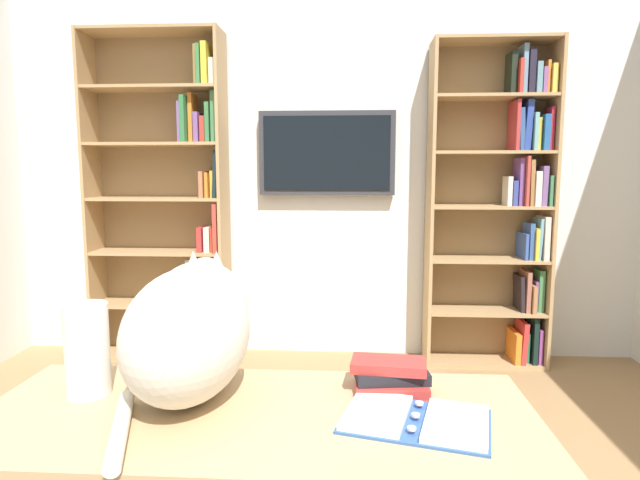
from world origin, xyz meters
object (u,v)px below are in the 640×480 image
object	(u,v)px
desk	(255,467)
open_binder	(416,419)
bookshelf_left	(504,203)
bookshelf_right	(174,202)
wall_mounted_tv	(327,153)
paper_towel_roll	(87,349)
desk_book_stack	(391,376)
cat	(192,325)

from	to	relation	value
desk	open_binder	world-z (taller)	open_binder
open_binder	bookshelf_left	bearing A→B (deg)	-109.48
bookshelf_left	open_binder	size ratio (longest dim) A/B	5.76
bookshelf_right	wall_mounted_tv	size ratio (longest dim) A/B	2.40
bookshelf_right	paper_towel_roll	bearing A→B (deg)	103.57
bookshelf_left	desk_book_stack	size ratio (longest dim) A/B	10.29
bookshelf_right	paper_towel_roll	size ratio (longest dim) A/B	9.46
paper_towel_roll	desk_book_stack	size ratio (longest dim) A/B	1.13
bookshelf_right	open_binder	distance (m)	2.83
bookshelf_left	bookshelf_right	distance (m)	2.25
open_binder	wall_mounted_tv	bearing A→B (deg)	-82.62
desk	desk_book_stack	world-z (taller)	desk_book_stack
cat	desk_book_stack	bearing A→B (deg)	-174.99
cat	open_binder	bearing A→B (deg)	166.33
paper_towel_roll	desk_book_stack	world-z (taller)	paper_towel_roll
desk	cat	bearing A→B (deg)	-34.88
bookshelf_left	desk	bearing A→B (deg)	63.03
bookshelf_left	open_binder	bearing A→B (deg)	70.52
wall_mounted_tv	desk	bearing A→B (deg)	88.91
bookshelf_left	wall_mounted_tv	bearing A→B (deg)	-4.09
desk	desk_book_stack	distance (m)	0.41
bookshelf_left	bookshelf_right	size ratio (longest dim) A/B	0.96
desk	cat	xyz separation A→B (m)	(0.18, -0.13, 0.31)
bookshelf_right	bookshelf_left	bearing A→B (deg)	179.89
bookshelf_left	desk	distance (m)	2.77
cat	open_binder	world-z (taller)	cat
desk_book_stack	bookshelf_left	bearing A→B (deg)	-111.90
desk	bookshelf_left	bearing A→B (deg)	-116.97
desk	open_binder	distance (m)	0.40
desk	paper_towel_roll	world-z (taller)	paper_towel_roll
wall_mounted_tv	open_binder	distance (m)	2.64
cat	paper_towel_roll	bearing A→B (deg)	5.62
bookshelf_left	wall_mounted_tv	size ratio (longest dim) A/B	2.30
desk_book_stack	open_binder	bearing A→B (deg)	103.92
open_binder	desk_book_stack	world-z (taller)	desk_book_stack
cat	paper_towel_roll	size ratio (longest dim) A/B	2.58
open_binder	paper_towel_roll	world-z (taller)	paper_towel_roll
wall_mounted_tv	cat	world-z (taller)	wall_mounted_tv
desk	paper_towel_roll	distance (m)	0.52
bookshelf_left	bookshelf_right	bearing A→B (deg)	-0.11
desk_book_stack	wall_mounted_tv	bearing A→B (deg)	-83.14
bookshelf_left	cat	distance (m)	2.71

